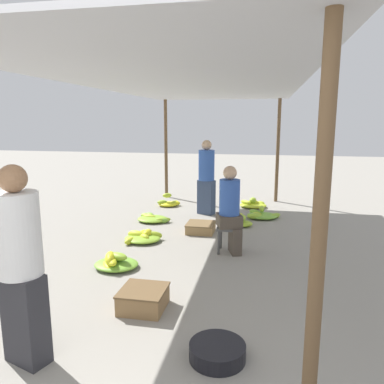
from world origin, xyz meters
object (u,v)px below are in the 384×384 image
Objects in this scene: banana_pile_right_0 at (240,221)px; crate_near at (143,299)px; basin_black at (217,352)px; banana_pile_left_2 at (169,203)px; shopper_walking_mid at (206,176)px; banana_pile_left_0 at (143,237)px; banana_pile_left_3 at (115,262)px; stool at (229,231)px; banana_pile_right_1 at (253,204)px; crate_mid at (201,228)px; vendor_seated at (231,208)px; banana_pile_left_1 at (153,218)px; banana_pile_right_2 at (262,215)px; vendor_foreground at (20,264)px.

banana_pile_right_0 is 3.42m from crate_near.
basin_black is 0.88× the size of banana_pile_left_2.
shopper_walking_mid reaches higher than banana_pile_left_2.
banana_pile_left_3 reaches higher than banana_pile_left_0.
stool is 0.74× the size of banana_pile_left_2.
banana_pile_left_2 reaches higher than crate_near.
banana_pile_left_3 is at bearing -113.13° from banana_pile_right_1.
crate_mid is at bearing -111.53° from banana_pile_right_1.
banana_pile_left_0 is (-1.45, 0.25, -0.61)m from vendor_seated.
banana_pile_left_1 is 1.16× the size of banana_pile_right_1.
banana_pile_left_0 is 1.18× the size of banana_pile_left_2.
stool reaches higher than crate_near.
stool is at bearing -72.65° from shopper_walking_mid.
crate_mid is at bearing -60.24° from banana_pile_left_2.
banana_pile_right_2 is at bearing 78.20° from vendor_seated.
banana_pile_left_1 is at bearing 152.86° from crate_mid.
stool is at bearing 93.64° from basin_black.
vendor_seated reaches higher than banana_pile_right_0.
banana_pile_right_0 is at bearing -96.56° from banana_pile_right_1.
banana_pile_right_1 is at bearing 83.44° from banana_pile_right_0.
stool is 0.31× the size of vendor_seated.
vendor_seated reaches higher than banana_pile_right_2.
banana_pile_left_0 is at bearing -141.64° from banana_pile_right_0.
crate_near is 4.17m from shopper_walking_mid.
banana_pile_left_2 is 0.91× the size of banana_pile_left_3.
stool is 0.57× the size of banana_pile_left_1.
banana_pile_right_1 is at bearing 85.54° from vendor_seated.
banana_pile_right_1 is (0.09, 5.60, 0.00)m from basin_black.
banana_pile_right_1 is at bearing 58.71° from banana_pile_left_0.
shopper_walking_mid is at bearing 173.95° from banana_pile_right_2.
vendor_foreground is 3.96m from crate_mid.
basin_black is (1.52, 0.32, -0.78)m from vendor_foreground.
banana_pile_right_1 is at bearing 74.82° from vendor_foreground.
banana_pile_left_0 is (-1.43, 0.24, -0.26)m from stool.
basin_black is at bearing -77.93° from crate_mid.
banana_pile_left_1 is 1.62× the size of banana_pile_right_0.
crate_mid is (1.06, -1.86, 0.01)m from banana_pile_left_2.
banana_pile_right_0 is 1.59m from banana_pile_right_1.
banana_pile_right_2 is 4.16m from crate_near.
banana_pile_left_1 is at bearing 113.90° from basin_black.
banana_pile_right_0 and banana_pile_right_1 have the same top height.
banana_pile_left_2 is at bearing 120.97° from vendor_seated.
vendor_foreground is at bearing -168.14° from basin_black.
banana_pile_right_0 is (1.72, -1.33, 0.01)m from banana_pile_left_2.
vendor_foreground reaches higher than vendor_seated.
crate_near is 2.80m from crate_mid.
vendor_seated is 2.77× the size of crate_near.
stool reaches higher than banana_pile_left_0.
vendor_foreground reaches higher than crate_near.
banana_pile_right_1 is 2.27m from crate_mid.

